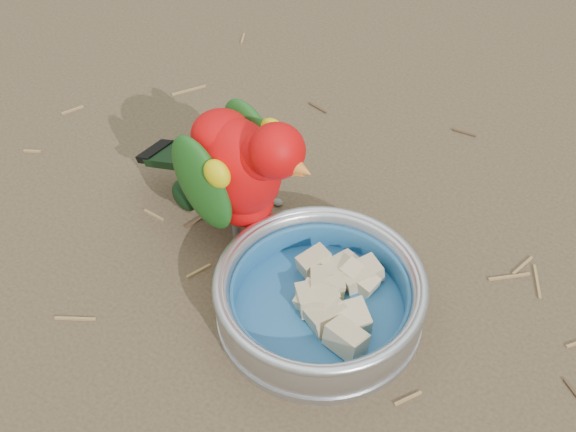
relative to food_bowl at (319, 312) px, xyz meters
The scene contains 6 objects.
ground 0.10m from the food_bowl, 146.17° to the left, with size 60.00×60.00×0.00m, color #4F3E2B.
food_bowl is the anchor object (origin of this frame).
bowl_wall 0.03m from the food_bowl, ahead, with size 0.23×0.23×0.04m, color #B2B2BA, non-canonical shape.
fruit_wedges 0.02m from the food_bowl, ahead, with size 0.14×0.14×0.03m, color tan, non-canonical shape.
lory_parrot 0.18m from the food_bowl, 159.74° to the left, with size 0.11×0.24×0.19m, color red, non-canonical shape.
ground_debris 0.15m from the food_bowl, 123.62° to the left, with size 0.90×0.80×0.01m, color olive, non-canonical shape.
Camera 1 is at (0.35, -0.53, 0.72)m, focal length 50.00 mm.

